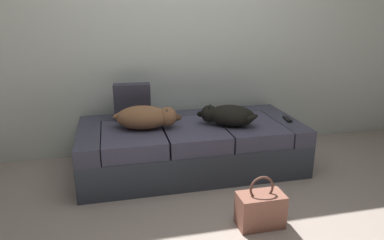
{
  "coord_description": "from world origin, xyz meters",
  "views": [
    {
      "loc": [
        -0.69,
        -1.93,
        1.46
      ],
      "look_at": [
        0.0,
        1.02,
        0.49
      ],
      "focal_mm": 33.08,
      "sensor_mm": 36.0,
      "label": 1
    }
  ],
  "objects_px": {
    "tv_remote": "(287,119)",
    "throw_pillow": "(132,102)",
    "couch": "(191,146)",
    "dog_dark": "(227,115)",
    "dog_tan": "(147,117)",
    "handbag": "(260,209)"
  },
  "relations": [
    {
      "from": "dog_dark",
      "to": "tv_remote",
      "type": "xyz_separation_m",
      "value": [
        0.6,
        0.02,
        -0.09
      ]
    },
    {
      "from": "couch",
      "to": "tv_remote",
      "type": "height_order",
      "value": "tv_remote"
    },
    {
      "from": "dog_tan",
      "to": "tv_remote",
      "type": "height_order",
      "value": "dog_tan"
    },
    {
      "from": "couch",
      "to": "tv_remote",
      "type": "distance_m",
      "value": 0.95
    },
    {
      "from": "tv_remote",
      "to": "handbag",
      "type": "relative_size",
      "value": 0.4
    },
    {
      "from": "tv_remote",
      "to": "throw_pillow",
      "type": "height_order",
      "value": "throw_pillow"
    },
    {
      "from": "couch",
      "to": "dog_dark",
      "type": "height_order",
      "value": "dog_dark"
    },
    {
      "from": "couch",
      "to": "handbag",
      "type": "relative_size",
      "value": 5.33
    },
    {
      "from": "handbag",
      "to": "dog_dark",
      "type": "bearing_deg",
      "value": 86.9
    },
    {
      "from": "dog_dark",
      "to": "throw_pillow",
      "type": "distance_m",
      "value": 0.91
    },
    {
      "from": "dog_tan",
      "to": "handbag",
      "type": "distance_m",
      "value": 1.25
    },
    {
      "from": "tv_remote",
      "to": "throw_pillow",
      "type": "bearing_deg",
      "value": 174.38
    },
    {
      "from": "couch",
      "to": "tv_remote",
      "type": "relative_size",
      "value": 13.42
    },
    {
      "from": "dog_tan",
      "to": "throw_pillow",
      "type": "relative_size",
      "value": 1.79
    },
    {
      "from": "tv_remote",
      "to": "dog_dark",
      "type": "bearing_deg",
      "value": -169.08
    },
    {
      "from": "couch",
      "to": "dog_dark",
      "type": "relative_size",
      "value": 3.76
    },
    {
      "from": "dog_dark",
      "to": "throw_pillow",
      "type": "height_order",
      "value": "throw_pillow"
    },
    {
      "from": "couch",
      "to": "handbag",
      "type": "xyz_separation_m",
      "value": [
        0.26,
        -1.02,
        -0.09
      ]
    },
    {
      "from": "throw_pillow",
      "to": "dog_dark",
      "type": "bearing_deg",
      "value": -25.91
    },
    {
      "from": "throw_pillow",
      "to": "handbag",
      "type": "height_order",
      "value": "throw_pillow"
    },
    {
      "from": "couch",
      "to": "throw_pillow",
      "type": "relative_size",
      "value": 5.92
    },
    {
      "from": "couch",
      "to": "dog_tan",
      "type": "height_order",
      "value": "dog_tan"
    }
  ]
}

